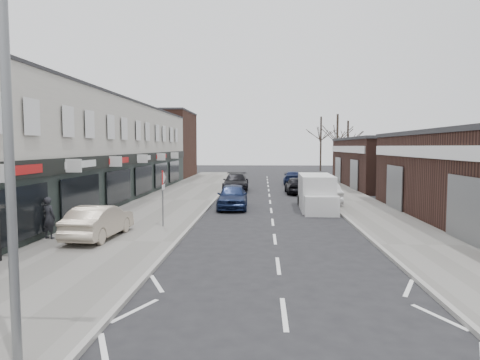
# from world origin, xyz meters

# --- Properties ---
(ground) EXTENTS (160.00, 160.00, 0.00)m
(ground) POSITION_xyz_m (0.00, 0.00, 0.00)
(ground) COLOR black
(ground) RESTS_ON ground
(pavement_left) EXTENTS (5.50, 64.00, 0.12)m
(pavement_left) POSITION_xyz_m (-6.75, 22.00, 0.06)
(pavement_left) COLOR slate
(pavement_left) RESTS_ON ground
(pavement_right) EXTENTS (3.50, 64.00, 0.12)m
(pavement_right) POSITION_xyz_m (5.75, 22.00, 0.06)
(pavement_right) COLOR slate
(pavement_right) RESTS_ON ground
(shop_terrace_left) EXTENTS (8.00, 41.00, 7.10)m
(shop_terrace_left) POSITION_xyz_m (-13.50, 19.50, 3.55)
(shop_terrace_left) COLOR beige
(shop_terrace_left) RESTS_ON ground
(brick_block_far) EXTENTS (8.00, 10.00, 8.00)m
(brick_block_far) POSITION_xyz_m (-13.50, 45.00, 4.00)
(brick_block_far) COLOR #44261D
(brick_block_far) RESTS_ON ground
(right_unit_far) EXTENTS (10.00, 16.00, 4.50)m
(right_unit_far) POSITION_xyz_m (12.50, 34.00, 2.25)
(right_unit_far) COLOR #351E18
(right_unit_far) RESTS_ON ground
(tree_far_a) EXTENTS (3.60, 3.60, 8.00)m
(tree_far_a) POSITION_xyz_m (9.00, 48.00, 0.00)
(tree_far_a) COLOR #382D26
(tree_far_a) RESTS_ON ground
(tree_far_b) EXTENTS (3.60, 3.60, 7.50)m
(tree_far_b) POSITION_xyz_m (11.50, 54.00, 0.00)
(tree_far_b) COLOR #382D26
(tree_far_b) RESTS_ON ground
(tree_far_c) EXTENTS (3.60, 3.60, 8.50)m
(tree_far_c) POSITION_xyz_m (8.50, 60.00, 0.00)
(tree_far_c) COLOR #382D26
(tree_far_c) RESTS_ON ground
(street_lamp) EXTENTS (2.23, 0.22, 8.00)m
(street_lamp) POSITION_xyz_m (-4.53, -0.80, 4.62)
(street_lamp) COLOR slate
(street_lamp) RESTS_ON pavement_left
(warning_sign) EXTENTS (0.12, 0.80, 2.70)m
(warning_sign) POSITION_xyz_m (-5.16, 12.00, 2.20)
(warning_sign) COLOR slate
(warning_sign) RESTS_ON pavement_left
(white_van) EXTENTS (2.04, 5.51, 2.13)m
(white_van) POSITION_xyz_m (2.76, 18.56, 1.01)
(white_van) COLOR silver
(white_van) RESTS_ON ground
(sedan_on_pavement) EXTENTS (1.69, 4.19, 1.36)m
(sedan_on_pavement) POSITION_xyz_m (-7.22, 9.34, 0.80)
(sedan_on_pavement) COLOR #B9A994
(sedan_on_pavement) RESTS_ON pavement_left
(pedestrian) EXTENTS (0.72, 0.58, 1.71)m
(pedestrian) POSITION_xyz_m (-9.20, 9.08, 0.97)
(pedestrian) COLOR #212227
(pedestrian) RESTS_ON pavement_left
(parked_car_left_a) EXTENTS (1.93, 4.55, 1.53)m
(parked_car_left_a) POSITION_xyz_m (-2.39, 18.72, 0.77)
(parked_car_left_a) COLOR #152143
(parked_car_left_a) RESTS_ON ground
(parked_car_left_b) EXTENTS (2.24, 5.30, 1.53)m
(parked_car_left_b) POSITION_xyz_m (-2.86, 29.17, 0.76)
(parked_car_left_b) COLOR black
(parked_car_left_b) RESTS_ON ground
(parked_car_right_a) EXTENTS (2.03, 4.65, 1.49)m
(parked_car_right_a) POSITION_xyz_m (3.50, 21.04, 0.74)
(parked_car_right_a) COLOR silver
(parked_car_right_a) RESTS_ON ground
(parked_car_right_b) EXTENTS (1.77, 4.20, 1.42)m
(parked_car_right_b) POSITION_xyz_m (2.20, 27.27, 0.71)
(parked_car_right_b) COLOR black
(parked_car_right_b) RESTS_ON ground
(parked_car_right_c) EXTENTS (2.30, 4.74, 1.33)m
(parked_car_right_c) POSITION_xyz_m (2.59, 36.37, 0.66)
(parked_car_right_c) COLOR #151F43
(parked_car_right_c) RESTS_ON ground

